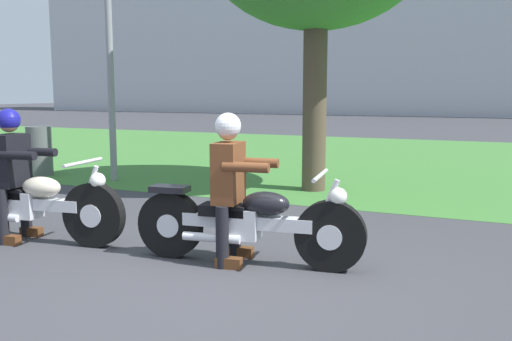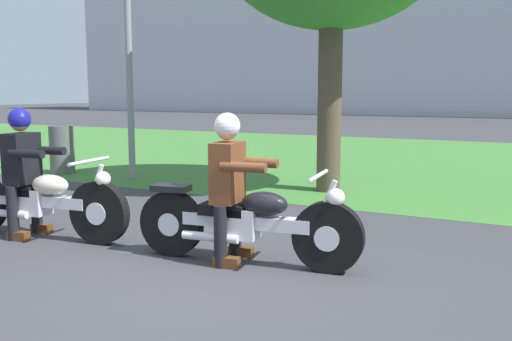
% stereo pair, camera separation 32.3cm
% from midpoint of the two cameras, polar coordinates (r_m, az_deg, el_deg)
% --- Properties ---
extents(ground, '(120.00, 120.00, 0.00)m').
position_cam_midpoint_polar(ground, '(4.85, -3.07, -10.99)').
color(ground, '#38383D').
extents(grass_verge, '(60.00, 12.00, 0.01)m').
position_cam_midpoint_polar(grass_verge, '(13.47, 17.46, 0.94)').
color(grass_verge, '#3D7533').
rests_on(grass_verge, ground).
extents(stadium_facade, '(58.76, 8.00, 14.96)m').
position_cam_midpoint_polar(stadium_facade, '(42.87, 18.10, 15.56)').
color(stadium_facade, silver).
rests_on(stadium_facade, ground).
extents(motorcycle_lead, '(2.18, 0.68, 0.88)m').
position_cam_midpoint_polar(motorcycle_lead, '(5.13, 0.83, -5.38)').
color(motorcycle_lead, black).
rests_on(motorcycle_lead, ground).
extents(rider_lead, '(0.59, 0.51, 1.40)m').
position_cam_midpoint_polar(rider_lead, '(5.11, -0.94, -0.58)').
color(rider_lead, black).
rests_on(rider_lead, ground).
extents(motorcycle_follow, '(2.25, 0.68, 0.89)m').
position_cam_midpoint_polar(motorcycle_follow, '(6.44, -20.20, -3.01)').
color(motorcycle_follow, black).
rests_on(motorcycle_follow, ground).
extents(rider_follow, '(0.59, 0.51, 1.42)m').
position_cam_midpoint_polar(rider_follow, '(6.48, -21.51, 0.80)').
color(rider_follow, black).
rests_on(rider_follow, ground).
extents(trash_can, '(0.47, 0.47, 0.94)m').
position_cam_midpoint_polar(trash_can, '(11.43, -18.57, 2.04)').
color(trash_can, '#595E5B').
rests_on(trash_can, ground).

